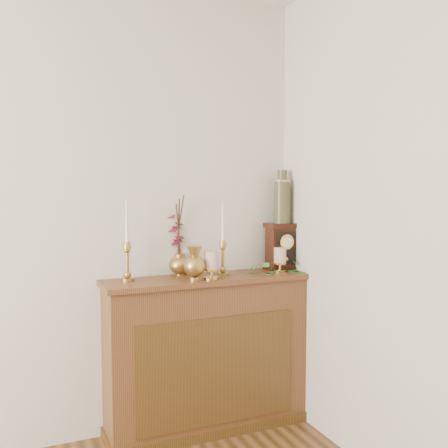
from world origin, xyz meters
name	(u,v)px	position (x,y,z in m)	size (l,w,h in m)	color
console_shelf	(207,358)	(1.40, 2.10, 0.44)	(1.24, 0.34, 0.93)	brown
candlestick_left	(127,255)	(0.93, 2.14, 1.08)	(0.08, 0.08, 0.46)	tan
candlestick_center	(223,252)	(1.50, 2.10, 1.07)	(0.07, 0.07, 0.43)	tan
bud_vase	(195,264)	(1.29, 2.00, 1.03)	(0.12, 0.12, 0.20)	tan
ginger_jar	(177,239)	(1.26, 2.24, 1.15)	(0.19, 0.21, 0.48)	tan
pillar_candle_left	(211,264)	(1.39, 2.00, 1.02)	(0.09, 0.09, 0.17)	#BA9141
pillar_candle_right	(280,258)	(1.88, 2.07, 1.02)	(0.09, 0.09, 0.16)	#BA9141
ivy_garland	(278,271)	(1.84, 2.03, 0.94)	(0.42, 0.17, 0.07)	#2E752C
mantel_clock	(282,247)	(1.93, 2.14, 1.08)	(0.20, 0.15, 0.30)	black
ceramic_vase	(282,199)	(1.93, 2.15, 1.38)	(0.10, 0.10, 0.34)	#193228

